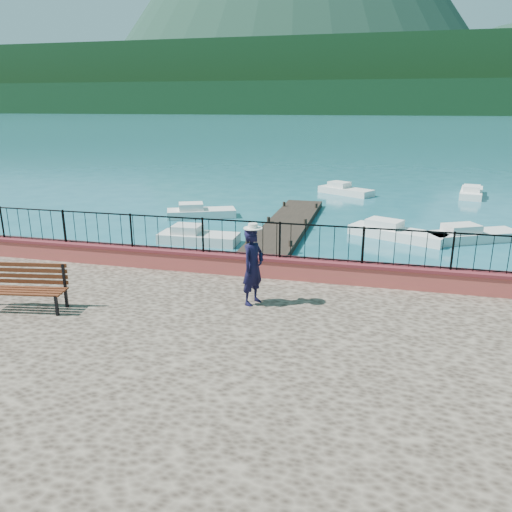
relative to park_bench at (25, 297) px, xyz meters
The scene contains 15 objects.
ground 5.77m from the park_bench, ahead, with size 2000.00×2000.00×0.00m, color #19596B.
parapet 6.64m from the park_bench, 33.08° to the left, with size 28.00×0.46×0.58m, color #AB3D3D.
railing 6.68m from the park_bench, 33.08° to the left, with size 27.00×0.05×0.95m, color black.
dock 12.52m from the park_bench, 73.36° to the left, with size 2.00×16.00×0.30m, color #2D231C.
far_forest 300.07m from the park_bench, 88.94° to the left, with size 900.00×60.00×18.00m, color black.
foothills 360.55m from the park_bench, 89.11° to the left, with size 900.00×120.00×44.00m, color black.
park_bench is the anchor object (origin of this frame).
person 5.32m from the park_bench, 18.04° to the left, with size 0.67×0.44×1.84m, color black.
hat 5.51m from the park_bench, 18.04° to the left, with size 0.44×0.44×0.12m, color silver.
boat_0 10.58m from the park_bench, 88.19° to the left, with size 3.42×1.30×0.80m, color silver.
boat_1 16.00m from the park_bench, 56.96° to the left, with size 4.29×1.30×0.80m, color white.
boat_2 18.24m from the park_bench, 49.07° to the left, with size 4.15×1.30×0.80m, color silver.
boat_3 15.54m from the park_bench, 94.95° to the left, with size 3.58×1.30×0.80m, color silver.
boat_4 25.07m from the park_bench, 77.02° to the left, with size 3.71×1.30×0.80m, color silver.
boat_5 29.11m from the park_bench, 62.01° to the left, with size 3.98×1.30×0.80m, color white.
Camera 1 is at (2.21, -9.06, 5.78)m, focal length 35.00 mm.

